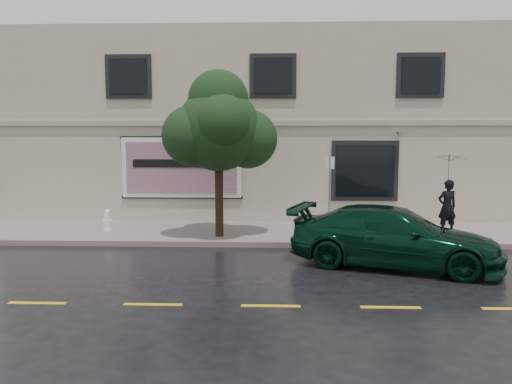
{
  "coord_description": "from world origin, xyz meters",
  "views": [
    {
      "loc": [
        0.05,
        -12.44,
        3.11
      ],
      "look_at": [
        -0.48,
        2.2,
        1.5
      ],
      "focal_mm": 35.0,
      "sensor_mm": 36.0,
      "label": 1
    }
  ],
  "objects_px": {
    "fire_hydrant": "(107,220)",
    "street_tree": "(219,130)",
    "car": "(394,237)",
    "pedestrian": "(447,207)"
  },
  "relations": [
    {
      "from": "car",
      "to": "pedestrian",
      "type": "distance_m",
      "value": 4.11
    },
    {
      "from": "fire_hydrant",
      "to": "street_tree",
      "type": "bearing_deg",
      "value": -5.33
    },
    {
      "from": "pedestrian",
      "to": "fire_hydrant",
      "type": "relative_size",
      "value": 2.42
    },
    {
      "from": "pedestrian",
      "to": "street_tree",
      "type": "relative_size",
      "value": 0.38
    },
    {
      "from": "street_tree",
      "to": "fire_hydrant",
      "type": "bearing_deg",
      "value": 168.9
    },
    {
      "from": "car",
      "to": "fire_hydrant",
      "type": "distance_m",
      "value": 8.9
    },
    {
      "from": "car",
      "to": "street_tree",
      "type": "bearing_deg",
      "value": 77.72
    },
    {
      "from": "street_tree",
      "to": "fire_hydrant",
      "type": "xyz_separation_m",
      "value": [
        -3.65,
        0.72,
        -2.84
      ]
    },
    {
      "from": "fire_hydrant",
      "to": "pedestrian",
      "type": "bearing_deg",
      "value": 4.89
    },
    {
      "from": "pedestrian",
      "to": "fire_hydrant",
      "type": "height_order",
      "value": "pedestrian"
    }
  ]
}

